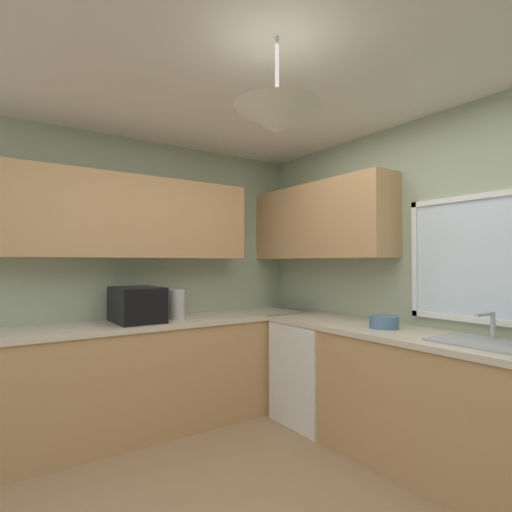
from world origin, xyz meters
The scene contains 8 objects.
room_shell centered at (-0.41, 0.45, 1.73)m, with size 4.24×3.35×2.60m.
counter_run_left centered at (-1.75, 0.00, 0.46)m, with size 0.65×2.96×0.92m.
counter_run_back centered at (0.21, 1.30, 0.46)m, with size 3.33×0.65×0.92m.
dishwasher centered at (-1.09, 1.27, 0.44)m, with size 0.60×0.60×0.87m, color white.
microwave centered at (-1.75, -0.13, 1.06)m, with size 0.48×0.36×0.29m, color black.
kettle centered at (-1.73, 0.22, 1.04)m, with size 0.14×0.14×0.26m, color #B7B7BC.
sink_assembly centered at (0.33, 1.31, 0.93)m, with size 0.53×0.40×0.19m.
bowl centered at (-0.38, 1.30, 0.96)m, with size 0.21×0.21×0.09m, color #4C7099.
Camera 1 is at (1.59, -1.22, 1.41)m, focal length 28.37 mm.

